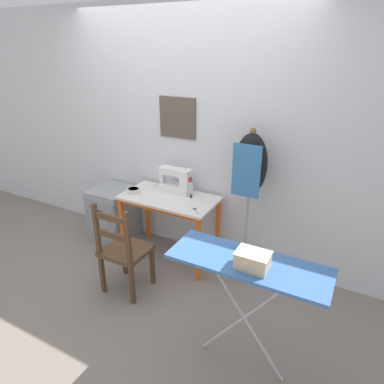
% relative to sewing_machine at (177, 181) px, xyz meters
% --- Properties ---
extents(ground_plane, '(14.00, 14.00, 0.00)m').
position_rel_sewing_machine_xyz_m(ground_plane, '(-0.01, -0.41, -0.84)').
color(ground_plane, gray).
extents(wall_back, '(10.00, 0.07, 2.55)m').
position_rel_sewing_machine_xyz_m(wall_back, '(-0.01, 0.19, 0.43)').
color(wall_back, silver).
rests_on(wall_back, ground_plane).
extents(sewing_table, '(0.99, 0.53, 0.72)m').
position_rel_sewing_machine_xyz_m(sewing_table, '(-0.01, -0.15, -0.22)').
color(sewing_table, silver).
rests_on(sewing_table, ground_plane).
extents(sewing_machine, '(0.36, 0.15, 0.29)m').
position_rel_sewing_machine_xyz_m(sewing_machine, '(0.00, 0.00, 0.00)').
color(sewing_machine, white).
rests_on(sewing_machine, sewing_table).
extents(fabric_bowl, '(0.13, 0.13, 0.05)m').
position_rel_sewing_machine_xyz_m(fabric_bowl, '(-0.40, -0.22, -0.10)').
color(fabric_bowl, silver).
rests_on(fabric_bowl, sewing_table).
extents(scissors, '(0.12, 0.12, 0.01)m').
position_rel_sewing_machine_xyz_m(scissors, '(0.37, -0.29, -0.12)').
color(scissors, silver).
rests_on(scissors, sewing_table).
extents(thread_spool_near_machine, '(0.03, 0.03, 0.03)m').
position_rel_sewing_machine_xyz_m(thread_spool_near_machine, '(0.19, -0.05, -0.11)').
color(thread_spool_near_machine, black).
rests_on(thread_spool_near_machine, sewing_table).
extents(wooden_chair, '(0.40, 0.38, 0.92)m').
position_rel_sewing_machine_xyz_m(wooden_chair, '(-0.09, -0.81, -0.41)').
color(wooden_chair, '#513823').
rests_on(wooden_chair, ground_plane).
extents(filing_cabinet, '(0.44, 0.49, 0.62)m').
position_rel_sewing_machine_xyz_m(filing_cabinet, '(-0.82, -0.08, -0.53)').
color(filing_cabinet, '#93999E').
rests_on(filing_cabinet, ground_plane).
extents(dress_form, '(0.32, 0.32, 1.49)m').
position_rel_sewing_machine_xyz_m(dress_form, '(0.79, -0.04, 0.23)').
color(dress_form, '#846647').
rests_on(dress_form, ground_plane).
extents(ironing_board, '(1.02, 0.37, 0.89)m').
position_rel_sewing_machine_xyz_m(ironing_board, '(1.16, -1.08, -0.00)').
color(ironing_board, '#3D6BAD').
rests_on(ironing_board, ground_plane).
extents(storage_box, '(0.21, 0.15, 0.11)m').
position_rel_sewing_machine_xyz_m(storage_box, '(1.20, -1.13, 0.10)').
color(storage_box, beige).
rests_on(storage_box, ironing_board).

